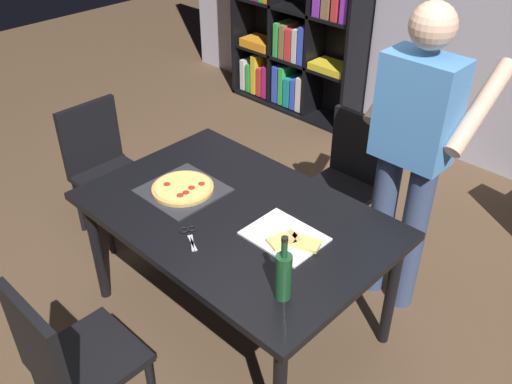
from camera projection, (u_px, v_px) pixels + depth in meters
name	position (u px, v px, depth m)	size (l,w,h in m)	color
ground_plane	(238.00, 316.00, 3.24)	(12.00, 12.00, 0.00)	brown
dining_table	(236.00, 223.00, 2.86)	(1.57, 1.03, 0.75)	black
chair_near_camera	(68.00, 358.00, 2.35)	(0.42, 0.42, 0.90)	black
chair_far_side	(348.00, 175.00, 3.55)	(0.42, 0.42, 0.90)	black
chair_left_end	(103.00, 163.00, 3.68)	(0.42, 0.42, 0.90)	black
bookshelf	(295.00, 8.00, 5.06)	(1.40, 0.35, 1.95)	black
person_serving_pizza	(412.00, 149.00, 2.85)	(0.55, 0.54, 1.75)	#38476B
pepperoni_pizza_on_tray	(183.00, 189.00, 2.97)	(0.39, 0.39, 0.04)	#2D2D33
pizza_slices_on_towel	(288.00, 238.00, 2.63)	(0.38, 0.28, 0.03)	white
wine_bottle	(283.00, 275.00, 2.26)	(0.07, 0.07, 0.32)	#194723
kitchen_scissors	(189.00, 234.00, 2.66)	(0.19, 0.14, 0.01)	silver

